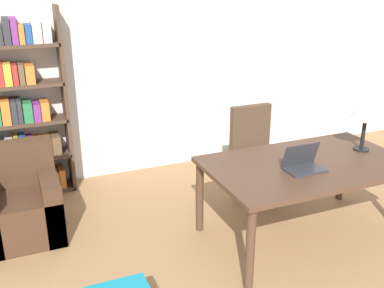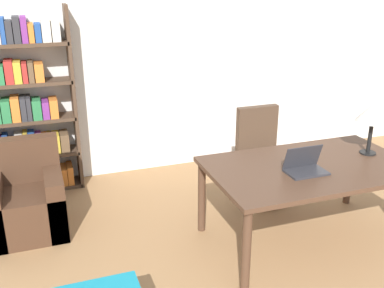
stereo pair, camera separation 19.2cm
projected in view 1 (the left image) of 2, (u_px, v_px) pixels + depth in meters
wall_back at (148, 59)px, 5.18m from camera, size 8.00×0.06×2.70m
desk at (307, 171)px, 3.91m from camera, size 1.76×1.05×0.73m
laptop at (303, 164)px, 3.73m from camera, size 0.33×0.21×0.22m
table_lamp at (367, 110)px, 4.03m from camera, size 0.30×0.30×0.49m
office_chair at (255, 156)px, 4.76m from camera, size 0.50×0.50×0.98m
armchair at (21, 207)px, 4.04m from camera, size 0.68×0.65×0.85m
bookshelf at (18, 113)px, 4.63m from camera, size 0.91×0.28×1.98m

